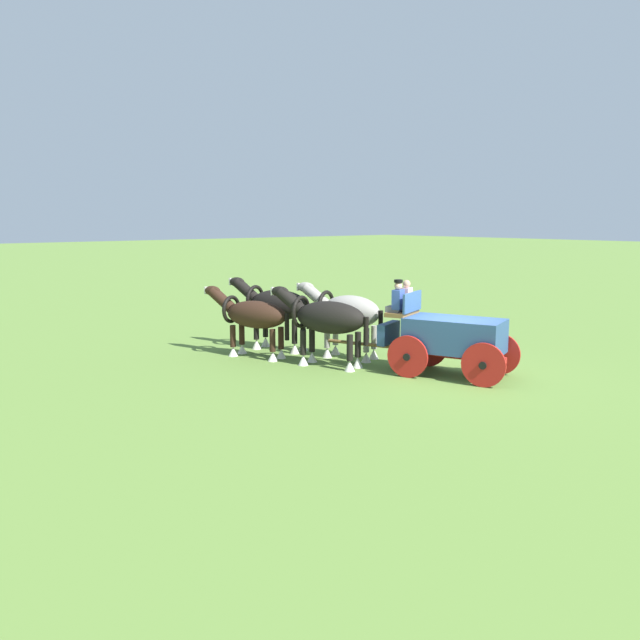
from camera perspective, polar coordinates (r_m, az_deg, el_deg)
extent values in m
plane|color=olive|center=(18.24, 11.61, -4.82)|extent=(220.00, 220.00, 0.00)
cube|color=#2D4C7A|center=(18.01, 11.73, -1.31)|extent=(2.91, 2.21, 0.92)
cube|color=brown|center=(18.45, 7.21, 0.62)|extent=(0.97, 1.37, 0.12)
cube|color=#2D4C7A|center=(18.70, 6.04, -1.14)|extent=(0.62, 1.12, 0.60)
cube|color=#2D4C7A|center=(18.30, 8.10, 1.59)|extent=(0.50, 1.19, 0.55)
cube|color=red|center=(18.12, 11.67, -3.05)|extent=(2.72, 1.16, 0.16)
cylinder|color=red|center=(17.72, 7.69, -3.21)|extent=(1.11, 0.48, 1.15)
cylinder|color=black|center=(17.72, 7.69, -3.21)|extent=(0.25, 0.24, 0.20)
cylinder|color=red|center=(19.18, 9.46, -2.33)|extent=(1.11, 0.48, 1.15)
cylinder|color=black|center=(19.18, 9.46, -2.33)|extent=(0.25, 0.24, 0.20)
cylinder|color=red|center=(17.09, 14.15, -3.86)|extent=(1.11, 0.48, 1.15)
cylinder|color=black|center=(17.09, 14.15, -3.86)|extent=(0.25, 0.24, 0.20)
cylinder|color=red|center=(18.59, 15.46, -2.89)|extent=(1.11, 0.48, 1.15)
cylinder|color=black|center=(18.59, 15.46, -2.89)|extent=(0.25, 0.24, 0.20)
cylinder|color=brown|center=(19.04, 4.23, -2.16)|extent=(2.47, 1.01, 0.10)
cube|color=slate|center=(18.20, 6.51, 0.96)|extent=(0.49, 0.44, 0.16)
cube|color=#334C99|center=(18.12, 6.87, 1.79)|extent=(0.35, 0.42, 0.55)
sphere|color=tan|center=(18.07, 6.90, 3.01)|extent=(0.22, 0.22, 0.22)
cylinder|color=black|center=(18.06, 6.90, 3.42)|extent=(0.24, 0.24, 0.08)
cube|color=#BCB293|center=(18.76, 7.24, 1.18)|extent=(0.49, 0.44, 0.16)
cube|color=silver|center=(18.68, 7.60, 1.99)|extent=(0.35, 0.42, 0.55)
sphere|color=tan|center=(18.63, 7.62, 3.17)|extent=(0.22, 0.22, 0.22)
ellipsoid|color=black|center=(18.72, 0.92, 0.22)|extent=(2.38, 1.66, 0.94)
cylinder|color=black|center=(19.01, -1.49, -1.99)|extent=(0.18, 0.18, 0.73)
cone|color=silver|center=(19.11, -1.49, -3.53)|extent=(0.30, 0.30, 0.31)
cylinder|color=black|center=(19.45, -0.71, -1.74)|extent=(0.18, 0.18, 0.73)
cone|color=silver|center=(19.55, -0.70, -3.25)|extent=(0.30, 0.30, 0.31)
cylinder|color=black|center=(18.28, 2.63, -2.44)|extent=(0.18, 0.18, 0.73)
cone|color=silver|center=(18.39, 2.62, -4.04)|extent=(0.30, 0.30, 0.31)
cylinder|color=black|center=(18.74, 3.35, -2.17)|extent=(0.18, 0.18, 0.73)
cone|color=silver|center=(18.84, 3.34, -3.73)|extent=(0.30, 0.30, 0.31)
cylinder|color=black|center=(19.35, -2.60, 1.69)|extent=(1.01, 0.67, 0.81)
ellipsoid|color=black|center=(19.51, -3.53, 2.51)|extent=(0.65, 0.46, 0.32)
cube|color=silver|center=(19.66, -4.21, 2.55)|extent=(0.09, 0.11, 0.24)
torus|color=black|center=(19.19, -1.67, 0.74)|extent=(0.46, 0.95, 0.97)
cylinder|color=black|center=(18.26, 4.07, -0.98)|extent=(0.14, 0.14, 0.80)
ellipsoid|color=#9E998E|center=(19.86, 2.71, 0.75)|extent=(2.14, 1.61, 1.00)
cylinder|color=#9E998E|center=(20.06, 0.63, -1.44)|extent=(0.18, 0.18, 0.72)
cone|color=silver|center=(20.16, 0.63, -2.88)|extent=(0.30, 0.30, 0.31)
cylinder|color=#9E998E|center=(20.53, 1.37, -1.20)|extent=(0.18, 0.18, 0.72)
cone|color=silver|center=(20.63, 1.36, -2.61)|extent=(0.30, 0.30, 0.31)
cylinder|color=#9E998E|center=(19.46, 4.09, -1.78)|extent=(0.18, 0.18, 0.72)
cone|color=silver|center=(19.56, 4.07, -3.27)|extent=(0.30, 0.30, 0.31)
cylinder|color=#9E998E|center=(19.95, 4.77, -1.53)|extent=(0.18, 0.18, 0.72)
cone|color=silver|center=(20.05, 4.75, -2.98)|extent=(0.30, 0.30, 0.31)
cylinder|color=#9E998E|center=(20.39, -0.37, 2.12)|extent=(1.01, 0.67, 0.81)
ellipsoid|color=#9E998E|center=(20.54, -1.26, 2.90)|extent=(0.65, 0.46, 0.32)
cube|color=silver|center=(20.69, -1.93, 2.94)|extent=(0.09, 0.11, 0.24)
torus|color=black|center=(20.25, 0.54, 1.20)|extent=(0.47, 0.99, 1.02)
cylinder|color=black|center=(19.48, 5.35, -0.34)|extent=(0.14, 0.14, 0.80)
ellipsoid|color=#331E14|center=(20.10, -5.61, 0.48)|extent=(2.29, 1.55, 0.85)
cylinder|color=#331E14|center=(20.46, -7.66, -1.41)|extent=(0.18, 0.18, 0.68)
cone|color=silver|center=(20.55, -7.63, -2.75)|extent=(0.30, 0.30, 0.29)
cylinder|color=#331E14|center=(20.83, -6.88, -1.21)|extent=(0.18, 0.18, 0.68)
cone|color=silver|center=(20.92, -6.86, -2.53)|extent=(0.30, 0.30, 0.29)
cylinder|color=#331E14|center=(19.61, -4.19, -1.80)|extent=(0.18, 0.18, 0.68)
cone|color=silver|center=(19.71, -4.18, -3.20)|extent=(0.30, 0.30, 0.29)
cylinder|color=#331E14|center=(19.99, -3.45, -1.59)|extent=(0.18, 0.18, 0.68)
cone|color=silver|center=(20.09, -3.43, -2.96)|extent=(0.30, 0.30, 0.29)
cylinder|color=#331E14|center=(20.83, -8.61, 1.79)|extent=(1.01, 0.67, 0.81)
ellipsoid|color=#331E14|center=(21.03, -9.42, 2.54)|extent=(0.65, 0.46, 0.32)
cube|color=silver|center=(21.20, -10.01, 2.58)|extent=(0.09, 0.11, 0.24)
torus|color=black|center=(20.64, -7.79, 0.94)|extent=(0.43, 0.87, 0.89)
cylinder|color=black|center=(19.53, -2.92, -0.63)|extent=(0.14, 0.14, 0.80)
ellipsoid|color=black|center=(21.14, -3.59, 1.35)|extent=(2.32, 1.65, 0.97)
cylinder|color=black|center=(21.45, -5.62, -0.70)|extent=(0.18, 0.18, 0.76)
cone|color=silver|center=(21.55, -5.60, -2.13)|extent=(0.30, 0.30, 0.33)
cylinder|color=black|center=(21.88, -4.82, -0.50)|extent=(0.18, 0.18, 0.76)
cone|color=silver|center=(21.98, -4.80, -1.90)|extent=(0.30, 0.30, 0.33)
cylinder|color=black|center=(20.65, -2.25, -1.04)|extent=(0.18, 0.18, 0.76)
cone|color=silver|center=(20.75, -2.24, -2.52)|extent=(0.30, 0.30, 0.33)
cylinder|color=black|center=(21.10, -1.49, -0.83)|extent=(0.18, 0.18, 0.76)
cone|color=silver|center=(21.20, -1.49, -2.28)|extent=(0.30, 0.30, 0.33)
cylinder|color=black|center=(21.84, -6.51, 2.62)|extent=(1.01, 0.67, 0.81)
ellipsoid|color=black|center=(22.03, -7.30, 3.33)|extent=(0.65, 0.46, 0.32)
cube|color=silver|center=(22.20, -7.88, 3.36)|extent=(0.09, 0.11, 0.24)
torus|color=black|center=(21.66, -5.71, 1.77)|extent=(0.46, 0.97, 0.99)
cylinder|color=black|center=(20.61, -1.00, 0.33)|extent=(0.14, 0.14, 0.80)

